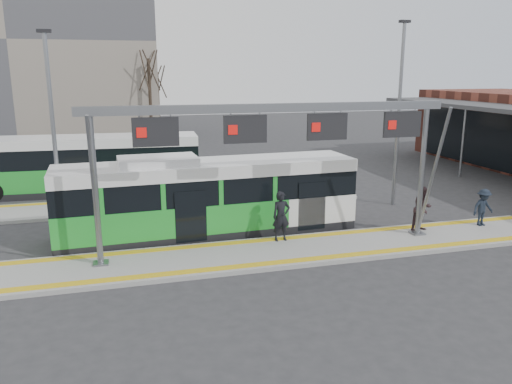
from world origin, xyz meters
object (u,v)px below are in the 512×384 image
at_px(hero_bus, 208,198).
at_px(passenger_b, 422,209).
at_px(passenger_c, 483,207).
at_px(passenger_a, 281,216).
at_px(gantry, 278,134).

bearing_deg(hero_bus, passenger_b, -18.45).
height_order(passenger_b, passenger_c, passenger_b).
distance_m(passenger_a, passenger_c, 8.68).
height_order(hero_bus, passenger_b, hero_bus).
relative_size(gantry, passenger_b, 7.14).
xyz_separation_m(passenger_a, passenger_c, (8.66, -0.43, -0.17)).
relative_size(hero_bus, passenger_b, 6.54).
xyz_separation_m(hero_bus, passenger_a, (2.41, -2.01, -0.39)).
bearing_deg(gantry, passenger_a, 61.76).
distance_m(hero_bus, passenger_a, 3.16).
bearing_deg(gantry, hero_bus, 126.07).
bearing_deg(gantry, passenger_b, 3.55).
xyz_separation_m(passenger_a, passenger_b, (5.84, -0.36, -0.04)).
bearing_deg(passenger_a, hero_bus, 137.44).
distance_m(gantry, passenger_c, 9.68).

